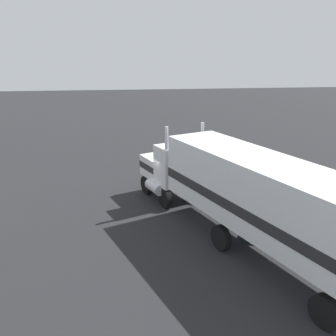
# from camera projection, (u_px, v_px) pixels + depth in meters

# --- Properties ---
(ground_plane) EXTENTS (120.00, 120.00, 0.00)m
(ground_plane) POSITION_uv_depth(u_px,v_px,m) (172.00, 196.00, 21.11)
(ground_plane) COLOR #232326
(lane_stripe_near) EXTENTS (4.12, 1.85, 0.01)m
(lane_stripe_near) POSITION_uv_depth(u_px,v_px,m) (239.00, 206.00, 19.76)
(lane_stripe_near) COLOR silver
(lane_stripe_near) RESTS_ON ground_plane
(lane_stripe_mid) EXTENTS (4.16, 1.73, 0.01)m
(lane_stripe_mid) POSITION_uv_depth(u_px,v_px,m) (304.00, 216.00, 18.61)
(lane_stripe_mid) COLOR silver
(lane_stripe_mid) RESTS_ON ground_plane
(semi_truck) EXTENTS (14.04, 7.70, 4.50)m
(semi_truck) POSITION_uv_depth(u_px,v_px,m) (242.00, 189.00, 15.35)
(semi_truck) COLOR white
(semi_truck) RESTS_ON ground_plane
(person_bystander) EXTENTS (0.45, 0.47, 1.63)m
(person_bystander) POSITION_uv_depth(u_px,v_px,m) (296.00, 214.00, 16.77)
(person_bystander) COLOR #2D3347
(person_bystander) RESTS_ON ground_plane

